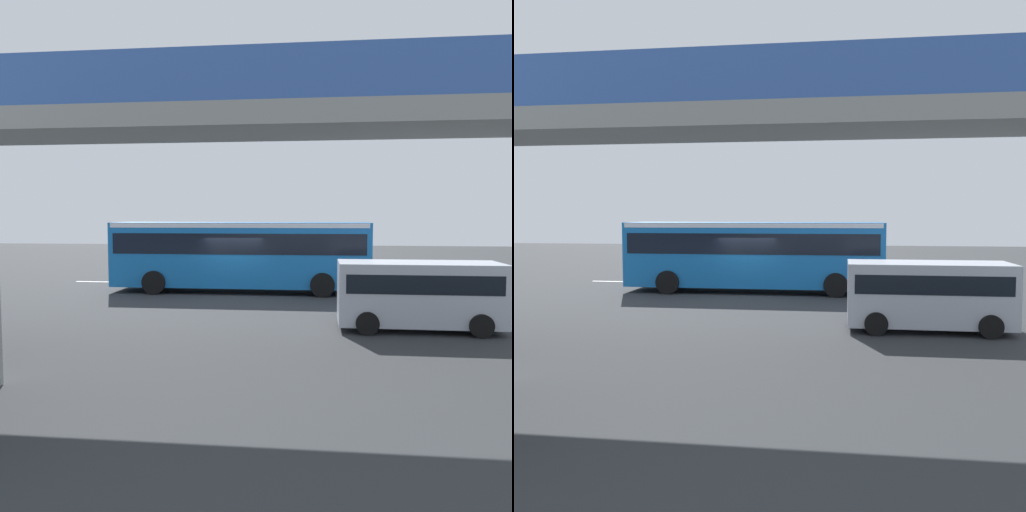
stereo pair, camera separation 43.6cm
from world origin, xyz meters
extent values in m
plane|color=#2D3033|center=(0.00, 0.00, 0.00)|extent=(80.00, 80.00, 0.00)
cube|color=#196BB7|center=(-0.14, -0.73, 1.72)|extent=(11.50, 2.55, 2.86)
cube|color=black|center=(-0.14, -0.73, 2.23)|extent=(11.04, 2.59, 0.90)
cube|color=white|center=(-0.14, -0.73, 3.03)|extent=(11.27, 2.58, 0.20)
cube|color=black|center=(5.62, -0.73, 2.06)|extent=(0.04, 2.24, 1.20)
cylinder|color=black|center=(3.54, 0.54, 0.52)|extent=(1.04, 0.30, 1.04)
cylinder|color=black|center=(3.54, -2.01, 0.52)|extent=(1.04, 0.30, 1.04)
cylinder|color=black|center=(-3.82, 0.54, 0.52)|extent=(1.04, 0.30, 1.04)
cylinder|color=black|center=(-3.82, -2.01, 0.52)|extent=(1.04, 0.30, 1.04)
cube|color=#B7BCC6|center=(-6.66, 6.76, 1.12)|extent=(4.80, 1.95, 1.86)
cube|color=black|center=(-6.66, 6.76, 1.48)|extent=(4.42, 1.98, 0.56)
cylinder|color=black|center=(-5.08, 7.74, 0.34)|extent=(0.68, 0.22, 0.68)
cylinder|color=black|center=(-5.08, 5.79, 0.34)|extent=(0.68, 0.22, 0.68)
cylinder|color=black|center=(-8.25, 7.74, 0.34)|extent=(0.68, 0.22, 0.68)
cylinder|color=black|center=(-8.25, 5.79, 0.34)|extent=(0.68, 0.22, 0.68)
cylinder|color=#2D2D38|center=(-4.50, 4.63, 0.42)|extent=(0.32, 0.32, 0.85)
cylinder|color=navy|center=(-4.50, 4.63, 1.20)|extent=(0.38, 0.38, 0.70)
sphere|color=tan|center=(-4.50, 4.63, 1.68)|extent=(0.22, 0.22, 0.22)
cylinder|color=slate|center=(-5.40, -3.34, 1.40)|extent=(0.08, 0.08, 2.80)
cube|color=red|center=(-5.40, -3.34, 2.50)|extent=(0.04, 0.60, 0.60)
cube|color=silver|center=(-8.00, -3.47, 0.00)|extent=(2.00, 0.20, 0.01)
cube|color=silver|center=(-4.00, -3.47, 0.00)|extent=(2.00, 0.20, 0.01)
cube|color=silver|center=(0.00, -3.47, 0.00)|extent=(2.00, 0.20, 0.01)
cube|color=silver|center=(4.00, -3.47, 0.00)|extent=(2.00, 0.20, 0.01)
cube|color=silver|center=(8.00, -3.47, 0.00)|extent=(2.00, 0.20, 0.01)
cube|color=gray|center=(0.00, 11.03, 5.57)|extent=(25.69, 2.60, 0.50)
cube|color=#3359A5|center=(0.00, 9.78, 6.37)|extent=(25.69, 0.08, 1.10)
cube|color=#3359A5|center=(0.00, 12.28, 6.37)|extent=(25.69, 0.08, 1.10)
camera|label=1|loc=(-3.67, 23.44, 3.45)|focal=37.94mm
camera|label=2|loc=(-4.10, 23.39, 3.45)|focal=37.94mm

